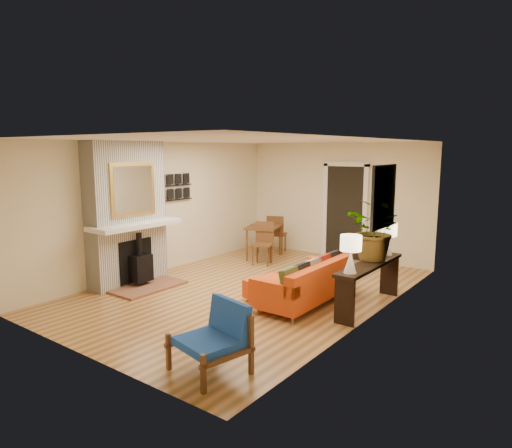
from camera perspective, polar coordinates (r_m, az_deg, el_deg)
The scene contains 10 objects.
room_shell at distance 9.77m, azimuth 11.47°, elevation 2.02°, with size 6.50×6.50×6.50m.
fireplace at distance 8.56m, azimuth -15.74°, elevation 0.85°, with size 1.09×1.68×2.60m.
sofa at distance 7.41m, azimuth 6.51°, elevation -7.37°, with size 0.81×1.89×0.75m.
ottoman at distance 7.49m, azimuth 2.01°, elevation -8.13°, with size 0.82×0.82×0.35m.
blue_chair at distance 5.23m, azimuth -4.93°, elevation -13.51°, with size 0.87×0.86×0.77m.
dining_table at distance 10.34m, azimuth 1.38°, elevation -1.04°, with size 1.10×1.72×0.91m.
console_table at distance 7.26m, azimuth 14.01°, elevation -5.89°, with size 0.34×1.85×0.72m.
lamp_near at distance 6.52m, azimuth 11.76°, elevation -3.13°, with size 0.30×0.30×0.54m.
lamp_far at distance 7.78m, azimuth 16.13°, elevation -1.30°, with size 0.30×0.30×0.54m.
houseplant at distance 7.33m, azimuth 14.80°, elevation -0.72°, with size 0.87×0.76×0.97m, color #1E5919.
Camera 1 is at (4.74, -6.14, 2.44)m, focal length 32.00 mm.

